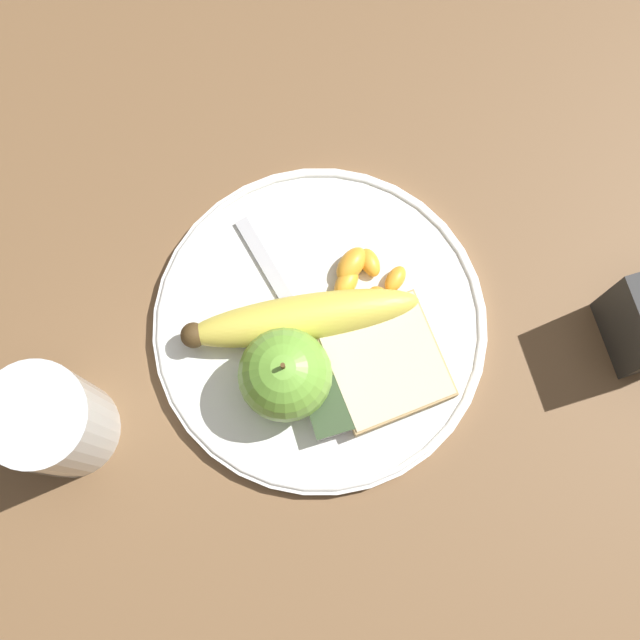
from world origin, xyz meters
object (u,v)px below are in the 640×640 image
(juice_glass, at_px, (55,423))
(bread_slice, at_px, (385,363))
(plate, at_px, (320,326))
(fork, at_px, (300,322))
(apple, at_px, (285,375))
(jam_packet, at_px, (331,407))
(banana, at_px, (300,319))

(juice_glass, distance_m, bread_slice, 0.27)
(plate, distance_m, fork, 0.02)
(juice_glass, distance_m, fork, 0.22)
(apple, distance_m, fork, 0.06)
(apple, xyz_separation_m, fork, (-0.05, 0.03, -0.04))
(fork, bearing_deg, jam_packet, -10.71)
(plate, height_order, banana, banana)
(jam_packet, bearing_deg, apple, -138.34)
(apple, distance_m, jam_packet, 0.05)
(fork, relative_size, jam_packet, 3.77)
(jam_packet, bearing_deg, plate, 170.17)
(apple, xyz_separation_m, banana, (-0.05, 0.03, -0.02))
(fork, height_order, jam_packet, jam_packet)
(plate, relative_size, juice_glass, 2.62)
(apple, distance_m, bread_slice, 0.09)
(bread_slice, distance_m, jam_packet, 0.06)
(juice_glass, bearing_deg, bread_slice, 84.38)
(juice_glass, relative_size, bread_slice, 1.06)
(banana, xyz_separation_m, bread_slice, (0.06, 0.06, -0.01))
(plate, height_order, jam_packet, jam_packet)
(bread_slice, bearing_deg, banana, -133.76)
(apple, height_order, jam_packet, apple)
(apple, bearing_deg, plate, 133.37)
(juice_glass, height_order, jam_packet, juice_glass)
(plate, bearing_deg, bread_slice, 40.36)
(juice_glass, relative_size, jam_packet, 2.32)
(plate, relative_size, fork, 1.61)
(apple, relative_size, banana, 0.42)
(jam_packet, bearing_deg, fork, -177.79)
(jam_packet, bearing_deg, bread_slice, 112.74)
(plate, distance_m, apple, 0.07)
(bread_slice, relative_size, fork, 0.58)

